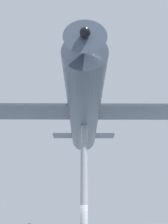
{
  "coord_description": "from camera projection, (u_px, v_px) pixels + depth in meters",
  "views": [
    {
      "loc": [
        2.42,
        13.74,
        1.99
      ],
      "look_at": [
        0.0,
        0.0,
        8.57
      ],
      "focal_mm": 35.0,
      "sensor_mm": 36.0,
      "label": 1
    }
  ],
  "objects": [
    {
      "name": "suspended_airplane",
      "position": [
        84.0,
        111.0,
        15.24
      ],
      "size": [
        17.94,
        14.02,
        2.95
      ],
      "rotation": [
        0.0,
        0.0,
        -0.17
      ],
      "color": "#4C5666",
      "rests_on": "support_pylon_central"
    },
    {
      "name": "support_pylon_central",
      "position": [
        84.0,
        183.0,
        13.37
      ],
      "size": [
        0.44,
        0.44,
        7.49
      ],
      "color": "#B7B7BC",
      "rests_on": "ground_plane"
    }
  ]
}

